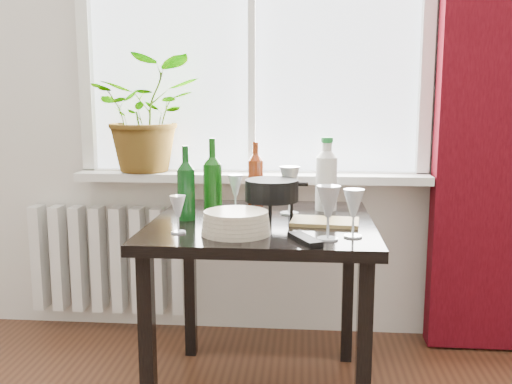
# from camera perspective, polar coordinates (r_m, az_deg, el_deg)

# --- Properties ---
(window) EXTENTS (1.72, 0.08, 1.62)m
(window) POSITION_cam_1_polar(r_m,az_deg,el_deg) (2.87, -0.37, 17.25)
(window) COLOR white
(window) RESTS_ON ground
(windowsill) EXTENTS (1.72, 0.20, 0.04)m
(windowsill) POSITION_cam_1_polar(r_m,az_deg,el_deg) (2.80, -0.49, 1.52)
(windowsill) COLOR silver
(windowsill) RESTS_ON ground
(curtain) EXTENTS (0.50, 0.12, 2.56)m
(curtain) POSITION_cam_1_polar(r_m,az_deg,el_deg) (2.86, 22.77, 10.43)
(curtain) COLOR #3A050B
(curtain) RESTS_ON ground
(radiator) EXTENTS (0.80, 0.10, 0.55)m
(radiator) POSITION_cam_1_polar(r_m,az_deg,el_deg) (3.08, -14.54, -6.50)
(radiator) COLOR white
(radiator) RESTS_ON ground
(table) EXTENTS (0.85, 0.85, 0.74)m
(table) POSITION_cam_1_polar(r_m,az_deg,el_deg) (2.24, 0.62, -5.13)
(table) COLOR black
(table) RESTS_ON ground
(potted_plant) EXTENTS (0.58, 0.52, 0.57)m
(potted_plant) POSITION_cam_1_polar(r_m,az_deg,el_deg) (2.88, -10.74, 7.66)
(potted_plant) COLOR #37671B
(potted_plant) RESTS_ON windowsill
(wine_bottle_left) EXTENTS (0.08, 0.08, 0.29)m
(wine_bottle_left) POSITION_cam_1_polar(r_m,az_deg,el_deg) (2.21, -7.02, 0.93)
(wine_bottle_left) COLOR #0B3C10
(wine_bottle_left) RESTS_ON table
(wine_bottle_right) EXTENTS (0.08, 0.08, 0.32)m
(wine_bottle_right) POSITION_cam_1_polar(r_m,az_deg,el_deg) (2.26, -4.36, 1.46)
(wine_bottle_right) COLOR #0F440D
(wine_bottle_right) RESTS_ON table
(bottle_amber) EXTENTS (0.09, 0.09, 0.28)m
(bottle_amber) POSITION_cam_1_polar(r_m,az_deg,el_deg) (2.55, -0.04, 2.03)
(bottle_amber) COLOR maroon
(bottle_amber) RESTS_ON table
(cleaning_bottle) EXTENTS (0.11, 0.11, 0.32)m
(cleaning_bottle) POSITION_cam_1_polar(r_m,az_deg,el_deg) (2.41, 7.06, 1.90)
(cleaning_bottle) COLOR silver
(cleaning_bottle) RESTS_ON table
(wineglass_front_right) EXTENTS (0.10, 0.10, 0.19)m
(wineglass_front_right) POSITION_cam_1_polar(r_m,az_deg,el_deg) (1.91, 7.24, -2.01)
(wineglass_front_right) COLOR #B7BFC5
(wineglass_front_right) RESTS_ON table
(wineglass_far_right) EXTENTS (0.09, 0.09, 0.17)m
(wineglass_far_right) POSITION_cam_1_polar(r_m,az_deg,el_deg) (1.96, 9.72, -2.03)
(wineglass_far_right) COLOR silver
(wineglass_far_right) RESTS_ON table
(wineglass_back_center) EXTENTS (0.11, 0.11, 0.20)m
(wineglass_back_center) POSITION_cam_1_polar(r_m,az_deg,el_deg) (2.32, 3.38, 0.25)
(wineglass_back_center) COLOR silver
(wineglass_back_center) RESTS_ON table
(wineglass_back_left) EXTENTS (0.07, 0.07, 0.15)m
(wineglass_back_left) POSITION_cam_1_polar(r_m,az_deg,el_deg) (2.40, -2.07, -0.01)
(wineglass_back_left) COLOR silver
(wineglass_back_left) RESTS_ON table
(wineglass_front_left) EXTENTS (0.07, 0.07, 0.14)m
(wineglass_front_left) POSITION_cam_1_polar(r_m,az_deg,el_deg) (2.01, -7.81, -2.19)
(wineglass_front_left) COLOR silver
(wineglass_front_left) RESTS_ON table
(plate_stack) EXTENTS (0.30, 0.30, 0.08)m
(plate_stack) POSITION_cam_1_polar(r_m,az_deg,el_deg) (1.99, -2.01, -3.11)
(plate_stack) COLOR beige
(plate_stack) RESTS_ON table
(fondue_pot) EXTENTS (0.29, 0.27, 0.16)m
(fondue_pot) POSITION_cam_1_polar(r_m,az_deg,el_deg) (2.19, 1.58, -0.81)
(fondue_pot) COLOR black
(fondue_pot) RESTS_ON table
(tv_remote) EXTENTS (0.12, 0.17, 0.02)m
(tv_remote) POSITION_cam_1_polar(r_m,az_deg,el_deg) (1.89, 4.90, -4.72)
(tv_remote) COLOR black
(tv_remote) RESTS_ON table
(cutting_board) EXTENTS (0.27, 0.19, 0.01)m
(cutting_board) POSITION_cam_1_polar(r_m,az_deg,el_deg) (2.17, 6.91, -2.97)
(cutting_board) COLOR #9B8046
(cutting_board) RESTS_ON table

